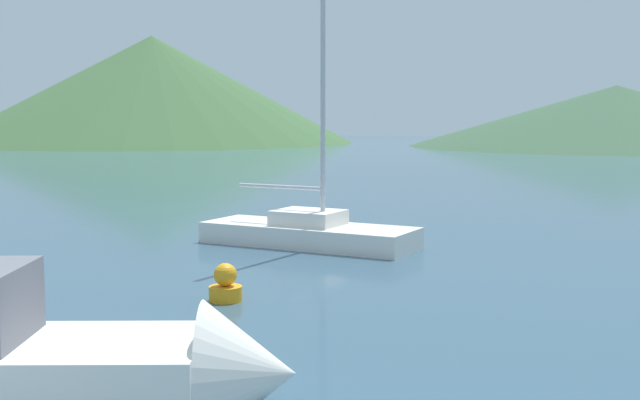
% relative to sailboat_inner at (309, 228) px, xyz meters
% --- Properties ---
extents(sailboat_inner, '(5.56, 2.74, 10.32)m').
position_rel_sailboat_inner_xyz_m(sailboat_inner, '(0.00, 0.00, 0.00)').
color(sailboat_inner, white).
rests_on(sailboat_inner, ground_plane).
extents(buoy_marker, '(0.57, 0.57, 0.66)m').
position_rel_sailboat_inner_xyz_m(buoy_marker, '(0.50, -6.05, -0.17)').
color(buoy_marker, orange).
rests_on(buoy_marker, ground_plane).
extents(hill_west, '(46.96, 46.96, 12.42)m').
position_rel_sailboat_inner_xyz_m(hill_west, '(-41.07, 65.75, 5.77)').
color(hill_west, '#3D6038').
rests_on(hill_west, ground_plane).
extents(hill_central, '(42.20, 42.20, 6.27)m').
position_rel_sailboat_inner_xyz_m(hill_central, '(10.16, 69.37, 2.69)').
color(hill_central, '#38563D').
rests_on(hill_central, ground_plane).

